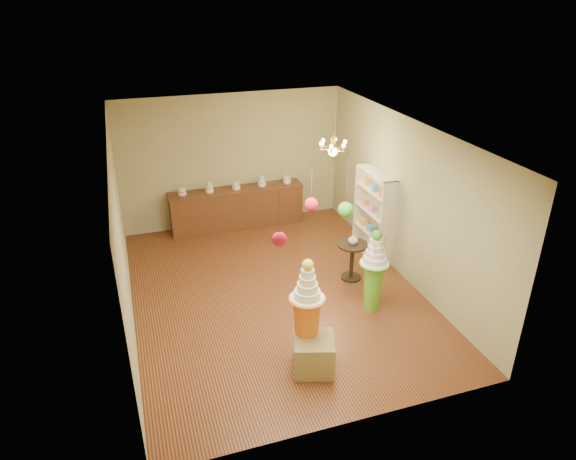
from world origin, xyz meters
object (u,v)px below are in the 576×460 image
object	(u,v)px
pedestal_orange	(307,322)
round_table	(352,256)
pedestal_green	(373,276)
sideboard	(237,207)

from	to	relation	value
pedestal_orange	round_table	world-z (taller)	pedestal_orange
round_table	pedestal_orange	bearing A→B (deg)	-129.74
pedestal_green	sideboard	world-z (taller)	pedestal_green
pedestal_orange	sideboard	world-z (taller)	pedestal_orange
pedestal_green	sideboard	xyz separation A→B (m)	(-1.43, 3.99, -0.17)
pedestal_orange	round_table	xyz separation A→B (m)	(1.62, 1.95, -0.22)
pedestal_orange	round_table	size ratio (longest dim) A/B	2.26
sideboard	round_table	size ratio (longest dim) A/B	4.00
sideboard	round_table	bearing A→B (deg)	-62.71
pedestal_green	round_table	world-z (taller)	pedestal_green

